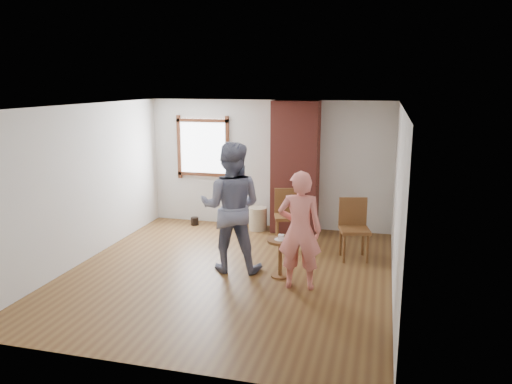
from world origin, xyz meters
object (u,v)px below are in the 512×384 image
dining_chair_left (287,213)px  person_pink (300,230)px  side_table (280,252)px  dining_chair_right (354,225)px  man (231,207)px  stoneware_crock (258,219)px

dining_chair_left → person_pink: (0.59, -2.09, 0.31)m
side_table → person_pink: bearing=-43.1°
dining_chair_left → dining_chair_right: dining_chair_right is taller
dining_chair_left → side_table: size_ratio=1.66×
dining_chair_left → dining_chair_right: (1.26, -0.59, 0.02)m
man → person_pink: 1.26m
side_table → person_pink: 0.67m
dining_chair_right → dining_chair_left: bearing=140.8°
stoneware_crock → side_table: side_table is taller
stoneware_crock → man: man is taller
side_table → man: (-0.82, 0.12, 0.63)m
dining_chair_right → man: man is taller
dining_chair_right → person_pink: 1.67m
dining_chair_left → man: bearing=-124.5°
man → side_table: bearing=165.4°
dining_chair_left → person_pink: person_pink is taller
stoneware_crock → side_table: 2.54m
dining_chair_right → person_pink: (-0.67, -1.50, 0.29)m
side_table → stoneware_crock: bearing=112.1°
stoneware_crock → person_pink: person_pink is taller
stoneware_crock → dining_chair_right: bearing=-30.8°
dining_chair_left → person_pink: 2.19m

